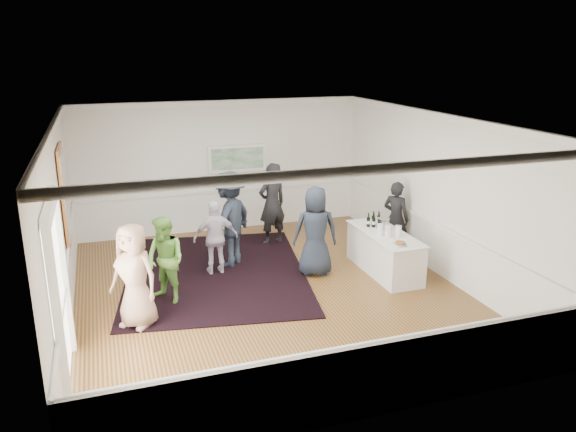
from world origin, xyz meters
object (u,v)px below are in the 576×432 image
object	(u,v)px
ice_bucket	(383,224)
nut_bowl	(400,244)
guest_lilac	(216,238)
guest_navy	(315,231)
serving_table	(384,252)
guest_dark_a	(229,219)
bartender	(396,218)
guest_dark_b	(272,204)
guest_tan	(134,276)
guest_green	(165,260)

from	to	relation	value
ice_bucket	nut_bowl	xyz separation A→B (m)	(-0.15, -0.96, -0.08)
guest_lilac	guest_navy	bearing A→B (deg)	160.77
serving_table	guest_dark_a	xyz separation A→B (m)	(-2.86, 1.38, 0.58)
ice_bucket	guest_navy	bearing A→B (deg)	172.95
guest_dark_a	guest_lilac	bearing A→B (deg)	2.06
bartender	guest_navy	world-z (taller)	guest_navy
bartender	guest_navy	xyz separation A→B (m)	(-2.07, -0.50, 0.08)
guest_navy	serving_table	bearing A→B (deg)	179.39
guest_dark_b	guest_navy	distance (m)	2.04
guest_dark_a	ice_bucket	bearing A→B (deg)	115.40
bartender	guest_dark_a	bearing A→B (deg)	48.40
guest_tan	guest_navy	bearing A→B (deg)	58.26
guest_lilac	guest_navy	size ratio (longest dim) A/B	0.84
guest_green	guest_dark_b	bearing A→B (deg)	93.10
guest_tan	guest_green	world-z (taller)	guest_tan
serving_table	guest_dark_a	distance (m)	3.23
guest_dark_b	nut_bowl	bearing A→B (deg)	99.93
guest_dark_a	guest_navy	xyz separation A→B (m)	(1.50, -1.02, -0.10)
bartender	guest_tan	bearing A→B (deg)	72.67
serving_table	nut_bowl	world-z (taller)	nut_bowl
bartender	guest_lilac	size ratio (longest dim) A/B	1.08
bartender	guest_dark_b	world-z (taller)	guest_dark_b
guest_green	guest_navy	bearing A→B (deg)	58.62
guest_lilac	guest_dark_b	distance (m)	2.11
guest_dark_b	guest_green	bearing A→B (deg)	25.21
serving_table	bartender	size ratio (longest dim) A/B	1.26
guest_green	ice_bucket	xyz separation A→B (m)	(4.39, 0.18, 0.16)
bartender	guest_navy	distance (m)	2.14
guest_tan	ice_bucket	size ratio (longest dim) A/B	6.74
guest_tan	guest_dark_a	world-z (taller)	guest_dark_a
serving_table	ice_bucket	world-z (taller)	ice_bucket
guest_tan	nut_bowl	world-z (taller)	guest_tan
guest_green	guest_tan	bearing A→B (deg)	-75.26
guest_navy	ice_bucket	distance (m)	1.42
guest_lilac	guest_tan	bearing A→B (deg)	46.55
guest_dark_a	guest_tan	bearing A→B (deg)	3.77
nut_bowl	serving_table	bearing A→B (deg)	82.32
guest_dark_a	guest_navy	bearing A→B (deg)	103.54
guest_green	guest_lilac	distance (m)	1.50
guest_dark_a	nut_bowl	size ratio (longest dim) A/B	8.47
guest_navy	ice_bucket	xyz separation A→B (m)	(1.41, -0.17, 0.05)
bartender	guest_navy	bearing A→B (deg)	70.21
bartender	guest_lilac	distance (m)	3.95
guest_navy	ice_bucket	world-z (taller)	guest_navy
guest_dark_a	nut_bowl	bearing A→B (deg)	99.73
bartender	guest_dark_a	size ratio (longest dim) A/B	0.82
serving_table	guest_lilac	world-z (taller)	guest_lilac
guest_lilac	guest_dark_a	size ratio (longest dim) A/B	0.76
serving_table	guest_dark_b	bearing A→B (deg)	124.48
guest_tan	guest_navy	size ratio (longest dim) A/B	0.97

